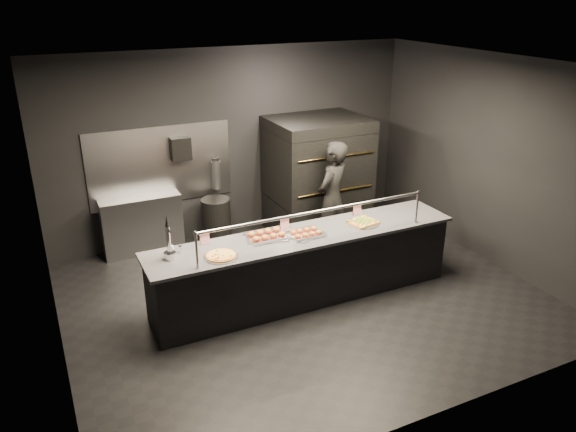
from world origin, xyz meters
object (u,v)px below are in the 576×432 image
at_px(towel_dispenser, 180,149).
at_px(round_pizza, 221,256).
at_px(trash_bin, 216,222).
at_px(pizza_oven, 317,176).
at_px(service_counter, 305,266).
at_px(beer_tap, 169,247).
at_px(prep_shelf, 142,225).
at_px(worker, 332,199).
at_px(slider_tray_a, 266,235).
at_px(slider_tray_b, 306,233).
at_px(fire_extinguisher, 216,174).
at_px(square_pizza, 363,222).

height_order(towel_dispenser, round_pizza, towel_dispenser).
bearing_deg(towel_dispenser, trash_bin, -35.56).
height_order(pizza_oven, towel_dispenser, pizza_oven).
relative_size(service_counter, towel_dispenser, 11.71).
bearing_deg(round_pizza, beer_tap, 158.42).
xyz_separation_m(service_counter, prep_shelf, (-1.60, 2.32, -0.01)).
height_order(trash_bin, worker, worker).
height_order(service_counter, pizza_oven, pizza_oven).
bearing_deg(slider_tray_a, slider_tray_b, -17.61).
height_order(pizza_oven, trash_bin, pizza_oven).
bearing_deg(beer_tap, service_counter, -2.18).
xyz_separation_m(towel_dispenser, round_pizza, (-0.27, -2.54, -0.61)).
xyz_separation_m(service_counter, pizza_oven, (1.20, 1.90, 0.50)).
height_order(towel_dispenser, worker, worker).
bearing_deg(towel_dispenser, beer_tap, -109.36).
distance_m(fire_extinguisher, trash_bin, 0.76).
bearing_deg(worker, round_pizza, -3.20).
bearing_deg(round_pizza, trash_bin, 72.97).
height_order(pizza_oven, round_pizza, pizza_oven).
height_order(prep_shelf, beer_tap, beer_tap).
relative_size(service_counter, slider_tray_a, 7.13).
bearing_deg(slider_tray_a, prep_shelf, 117.08).
xyz_separation_m(beer_tap, slider_tray_a, (1.24, 0.06, -0.12)).
relative_size(pizza_oven, beer_tap, 3.51).
xyz_separation_m(slider_tray_b, square_pizza, (0.85, 0.00, -0.01)).
xyz_separation_m(beer_tap, round_pizza, (0.54, -0.21, -0.14)).
bearing_deg(pizza_oven, service_counter, -122.27).
height_order(towel_dispenser, beer_tap, towel_dispenser).
bearing_deg(service_counter, beer_tap, 177.82).
height_order(slider_tray_a, slider_tray_b, slider_tray_a).
relative_size(service_counter, worker, 2.32).
relative_size(towel_dispenser, beer_tap, 0.64).
bearing_deg(worker, beer_tap, -12.19).
xyz_separation_m(prep_shelf, round_pizza, (0.43, -2.47, 0.49)).
relative_size(towel_dispenser, round_pizza, 0.86).
xyz_separation_m(pizza_oven, round_pizza, (-2.37, -2.05, -0.03)).
bearing_deg(slider_tray_a, fire_extinguisher, 86.79).
xyz_separation_m(pizza_oven, slider_tray_a, (-1.68, -1.78, -0.02)).
height_order(beer_tap, square_pizza, beer_tap).
height_order(beer_tap, slider_tray_b, beer_tap).
height_order(prep_shelf, worker, worker).
bearing_deg(beer_tap, worker, 19.91).
bearing_deg(trash_bin, square_pizza, -57.79).
relative_size(round_pizza, square_pizza, 0.95).
bearing_deg(trash_bin, slider_tray_b, -77.09).
distance_m(slider_tray_a, worker, 1.74).
relative_size(beer_tap, slider_tray_b, 1.08).
xyz_separation_m(round_pizza, trash_bin, (0.69, 2.24, -0.55)).
bearing_deg(pizza_oven, slider_tray_a, -133.37).
height_order(fire_extinguisher, beer_tap, beer_tap).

